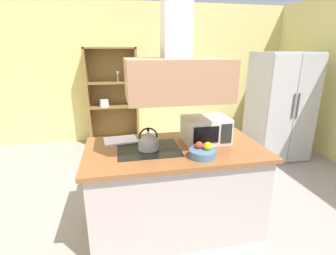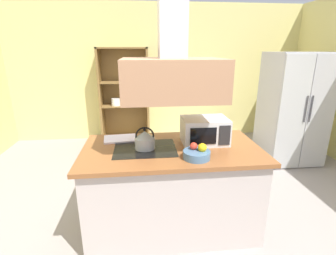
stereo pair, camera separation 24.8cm
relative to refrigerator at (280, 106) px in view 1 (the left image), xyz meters
The scene contains 10 objects.
ground_plane 2.71m from the refrigerator, 144.82° to the right, with size 7.80×7.80×0.00m, color gray.
wall_back 2.63m from the refrigerator, 143.80° to the left, with size 6.00×0.12×2.70m, color #E6D984.
kitchen_island 2.67m from the refrigerator, 145.83° to the right, with size 1.75×0.95×0.90m.
range_hood 2.75m from the refrigerator, 145.83° to the right, with size 0.90×0.70×1.31m.
refrigerator is the anchor object (origin of this frame).
dish_cabinet 3.08m from the refrigerator, 154.86° to the left, with size 0.96×0.40×1.86m.
kettle 2.85m from the refrigerator, 148.80° to the right, with size 0.20×0.20×0.22m.
cutting_board 2.95m from the refrigerator, 156.35° to the right, with size 0.34×0.24×0.02m, color white.
microwave 2.28m from the refrigerator, 143.18° to the right, with size 0.46×0.35×0.26m.
fruit_bowl 2.64m from the refrigerator, 138.62° to the right, with size 0.24×0.24×0.14m.
Camera 1 is at (-0.62, -2.26, 1.83)m, focal length 26.91 mm.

